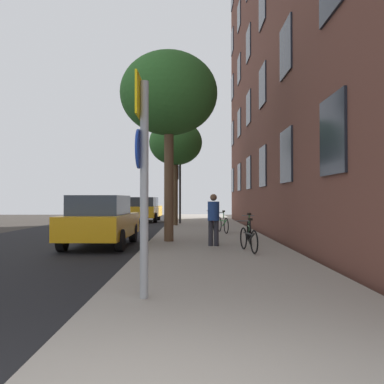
% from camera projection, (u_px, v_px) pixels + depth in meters
% --- Properties ---
extents(ground_plane, '(41.80, 41.80, 0.00)m').
position_uv_depth(ground_plane, '(126.00, 234.00, 17.25)').
color(ground_plane, '#332D28').
extents(road_asphalt, '(7.00, 38.00, 0.01)m').
position_uv_depth(road_asphalt, '(77.00, 234.00, 17.24)').
color(road_asphalt, black).
rests_on(road_asphalt, ground).
extents(sidewalk, '(4.20, 38.00, 0.12)m').
position_uv_depth(sidewalk, '(206.00, 233.00, 17.26)').
color(sidewalk, gray).
rests_on(sidewalk, ground).
extents(sign_post, '(0.16, 0.60, 3.17)m').
position_uv_depth(sign_post, '(141.00, 168.00, 5.65)').
color(sign_post, gray).
rests_on(sign_post, sidewalk).
extents(traffic_light, '(0.43, 0.24, 3.37)m').
position_uv_depth(traffic_light, '(177.00, 183.00, 22.92)').
color(traffic_light, black).
rests_on(traffic_light, sidewalk).
extents(tree_near, '(3.24, 3.24, 6.29)m').
position_uv_depth(tree_near, '(168.00, 95.00, 13.27)').
color(tree_near, brown).
rests_on(tree_near, sidewalk).
extents(tree_far, '(2.83, 2.83, 5.62)m').
position_uv_depth(tree_far, '(174.00, 143.00, 21.27)').
color(tree_far, '#4C3823').
rests_on(tree_far, sidewalk).
extents(bicycle_0, '(0.42, 1.56, 0.90)m').
position_uv_depth(bicycle_0, '(247.00, 238.00, 10.59)').
color(bicycle_0, black).
rests_on(bicycle_0, sidewalk).
extents(bicycle_1, '(0.42, 1.71, 0.95)m').
position_uv_depth(bicycle_1, '(248.00, 231.00, 12.85)').
color(bicycle_1, black).
rests_on(bicycle_1, sidewalk).
extents(bicycle_2, '(0.50, 1.66, 0.93)m').
position_uv_depth(bicycle_2, '(221.00, 224.00, 16.49)').
color(bicycle_2, black).
rests_on(bicycle_2, sidewalk).
extents(bicycle_3, '(0.42, 1.66, 0.96)m').
position_uv_depth(bicycle_3, '(212.00, 222.00, 17.94)').
color(bicycle_3, black).
rests_on(bicycle_3, sidewalk).
extents(pedestrian_0, '(0.43, 0.43, 1.55)m').
position_uv_depth(pedestrian_0, '(212.00, 216.00, 11.88)').
color(pedestrian_0, '#26262D').
rests_on(pedestrian_0, sidewalk).
extents(car_0, '(1.89, 4.05, 1.62)m').
position_uv_depth(car_0, '(100.00, 220.00, 12.63)').
color(car_0, orange).
rests_on(car_0, road_asphalt).
extents(car_1, '(2.03, 4.42, 1.62)m').
position_uv_depth(car_1, '(143.00, 209.00, 26.63)').
color(car_1, orange).
rests_on(car_1, road_asphalt).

